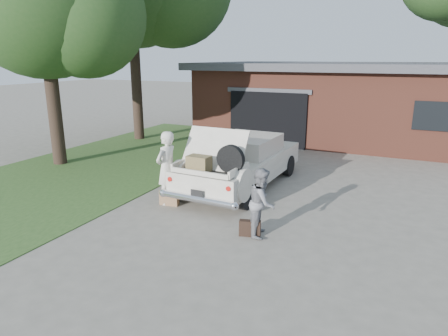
% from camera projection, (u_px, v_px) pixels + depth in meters
% --- Properties ---
extents(ground, '(90.00, 90.00, 0.00)m').
position_uv_depth(ground, '(213.00, 222.00, 8.85)').
color(ground, gray).
rests_on(ground, ground).
extents(grass_strip, '(6.00, 16.00, 0.02)m').
position_uv_depth(grass_strip, '(109.00, 163.00, 13.71)').
color(grass_strip, '#2D4C1E').
rests_on(grass_strip, ground).
extents(house, '(12.80, 7.80, 3.30)m').
position_uv_depth(house, '(345.00, 100.00, 18.02)').
color(house, brown).
rests_on(house, ground).
extents(tree_left, '(5.92, 5.15, 7.98)m').
position_uv_depth(tree_left, '(44.00, 2.00, 12.31)').
color(tree_left, '#38281E').
rests_on(tree_left, ground).
extents(sedan, '(2.09, 4.95, 1.86)m').
position_uv_depth(sedan, '(241.00, 162.00, 11.12)').
color(sedan, silver).
rests_on(sedan, ground).
extents(woman_left, '(0.50, 0.71, 1.82)m').
position_uv_depth(woman_left, '(167.00, 168.00, 9.78)').
color(woman_left, silver).
rests_on(woman_left, ground).
extents(woman_right, '(0.67, 0.79, 1.42)m').
position_uv_depth(woman_right, '(262.00, 202.00, 8.05)').
color(woman_right, gray).
rests_on(woman_right, ground).
extents(suitcase_left, '(0.50, 0.21, 0.37)m').
position_uv_depth(suitcase_left, '(169.00, 198.00, 9.84)').
color(suitcase_left, '#966F4C').
rests_on(suitcase_left, ground).
extents(suitcase_right, '(0.46, 0.24, 0.34)m').
position_uv_depth(suitcase_right, '(250.00, 228.00, 8.13)').
color(suitcase_right, black).
rests_on(suitcase_right, ground).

